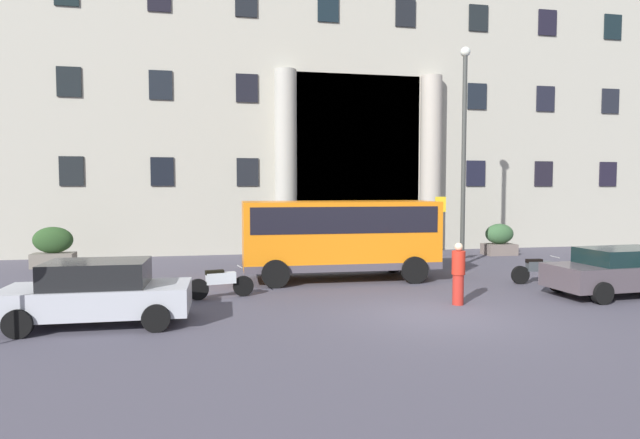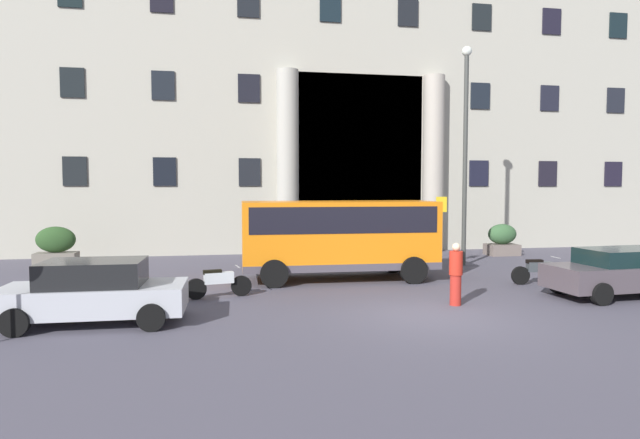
{
  "view_description": "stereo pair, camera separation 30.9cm",
  "coord_description": "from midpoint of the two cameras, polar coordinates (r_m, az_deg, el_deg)",
  "views": [
    {
      "loc": [
        -5.27,
        -12.1,
        3.18
      ],
      "look_at": [
        -1.58,
        6.86,
        2.0
      ],
      "focal_mm": 29.5,
      "sensor_mm": 36.0,
      "label": 1
    },
    {
      "loc": [
        -4.96,
        -12.16,
        3.18
      ],
      "look_at": [
        -1.58,
        6.86,
        2.0
      ],
      "focal_mm": 29.5,
      "sensor_mm": 36.0,
      "label": 2
    }
  ],
  "objects": [
    {
      "name": "bus_stop_sign",
      "position": [
        21.12,
        13.4,
        -0.53
      ],
      "size": [
        0.44,
        0.08,
        2.82
      ],
      "color": "#989F13",
      "rests_on": "ground_plane"
    },
    {
      "name": "pedestrian_woman_dark_dress",
      "position": [
        14.74,
        15.1,
        -5.72
      ],
      "size": [
        0.36,
        0.36,
        1.69
      ],
      "rotation": [
        0.0,
        0.0,
        6.04
      ],
      "color": "#AD261D",
      "rests_on": "ground_plane"
    },
    {
      "name": "lamppost_plaza_centre",
      "position": [
        22.26,
        15.88,
        8.18
      ],
      "size": [
        0.4,
        0.4,
        8.82
      ],
      "color": "#3C3E3B",
      "rests_on": "ground_plane"
    },
    {
      "name": "parked_sedan_far",
      "position": [
        13.35,
        -22.69,
        -7.27
      ],
      "size": [
        4.16,
        1.96,
        1.49
      ],
      "rotation": [
        0.0,
        0.0,
        -0.02
      ],
      "color": "#B0B3BB",
      "rests_on": "ground_plane"
    },
    {
      "name": "office_building_facade",
      "position": [
        30.58,
        -0.27,
        14.23
      ],
      "size": [
        38.81,
        9.78,
        17.78
      ],
      "color": "#ACA999",
      "rests_on": "ground_plane"
    },
    {
      "name": "orange_minibus",
      "position": [
        18.14,
        2.54,
        -1.45
      ],
      "size": [
        6.64,
        2.74,
        2.71
      ],
      "rotation": [
        0.0,
        0.0,
        -0.02
      ],
      "color": "orange",
      "rests_on": "ground_plane"
    },
    {
      "name": "parked_compact_extra",
      "position": [
        17.87,
        30.56,
        -4.89
      ],
      "size": [
        4.64,
        2.15,
        1.4
      ],
      "rotation": [
        0.0,
        0.0,
        0.06
      ],
      "color": "#4C4349",
      "rests_on": "ground_plane"
    },
    {
      "name": "hedge_planter_far_east",
      "position": [
        23.06,
        1.28,
        -2.62
      ],
      "size": [
        2.14,
        0.72,
        1.51
      ],
      "color": "gray",
      "rests_on": "ground_plane"
    },
    {
      "name": "motorcycle_near_kerb",
      "position": [
        18.84,
        23.03,
        -5.12
      ],
      "size": [
        1.9,
        0.55,
        0.89
      ],
      "rotation": [
        0.0,
        0.0,
        -0.07
      ],
      "color": "black",
      "rests_on": "ground_plane"
    },
    {
      "name": "scooter_by_planter",
      "position": [
        15.71,
        -21.27,
        -6.75
      ],
      "size": [
        1.88,
        0.68,
        0.89
      ],
      "rotation": [
        0.0,
        0.0,
        0.24
      ],
      "color": "black",
      "rests_on": "ground_plane"
    },
    {
      "name": "hedge_planter_entrance_right",
      "position": [
        23.52,
        -26.39,
        -2.73
      ],
      "size": [
        1.58,
        0.79,
        1.62
      ],
      "color": "slate",
      "rests_on": "ground_plane"
    },
    {
      "name": "motorcycle_far_end",
      "position": [
        15.49,
        -10.5,
        -6.71
      ],
      "size": [
        1.89,
        0.63,
        0.89
      ],
      "rotation": [
        0.0,
        0.0,
        0.2
      ],
      "color": "black",
      "rests_on": "ground_plane"
    },
    {
      "name": "hedge_planter_west",
      "position": [
        26.22,
        19.46,
        -2.12
      ],
      "size": [
        1.43,
        0.98,
        1.47
      ],
      "color": "#6E615A",
      "rests_on": "ground_plane"
    },
    {
      "name": "ground_plane",
      "position": [
        13.56,
        12.62,
        -10.43
      ],
      "size": [
        80.0,
        64.0,
        0.12
      ],
      "primitive_type": "cube",
      "color": "#4B4856"
    }
  ]
}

